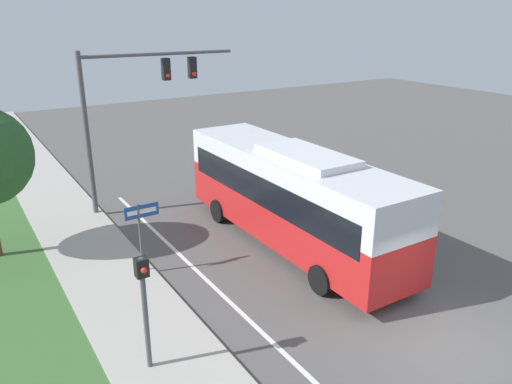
{
  "coord_description": "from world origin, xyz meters",
  "views": [
    {
      "loc": [
        -9.66,
        -6.42,
        7.96
      ],
      "look_at": [
        -0.67,
        7.9,
        1.88
      ],
      "focal_mm": 35.0,
      "sensor_mm": 36.0,
      "label": 1
    }
  ],
  "objects_px": {
    "signal_gantry": "(133,97)",
    "street_sign": "(141,226)",
    "bus": "(292,192)",
    "pedestrian_signal": "(144,296)"
  },
  "relations": [
    {
      "from": "bus",
      "to": "pedestrian_signal",
      "type": "bearing_deg",
      "value": -150.94
    },
    {
      "from": "signal_gantry",
      "to": "bus",
      "type": "bearing_deg",
      "value": -63.94
    },
    {
      "from": "signal_gantry",
      "to": "pedestrian_signal",
      "type": "height_order",
      "value": "signal_gantry"
    },
    {
      "from": "signal_gantry",
      "to": "pedestrian_signal",
      "type": "bearing_deg",
      "value": -108.95
    },
    {
      "from": "signal_gantry",
      "to": "street_sign",
      "type": "relative_size",
      "value": 2.76
    },
    {
      "from": "signal_gantry",
      "to": "pedestrian_signal",
      "type": "distance_m",
      "value": 11.33
    },
    {
      "from": "pedestrian_signal",
      "to": "signal_gantry",
      "type": "bearing_deg",
      "value": 71.05
    },
    {
      "from": "bus",
      "to": "signal_gantry",
      "type": "bearing_deg",
      "value": 116.06
    },
    {
      "from": "signal_gantry",
      "to": "street_sign",
      "type": "distance_m",
      "value": 6.91
    },
    {
      "from": "bus",
      "to": "signal_gantry",
      "type": "relative_size",
      "value": 1.58
    }
  ]
}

